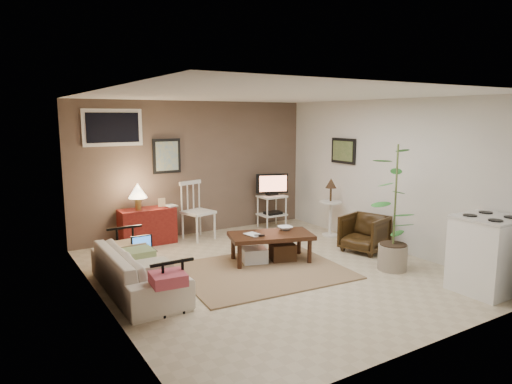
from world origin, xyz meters
TOP-DOWN VIEW (x-y plane):
  - floor at (0.00, 0.00)m, footprint 5.00×5.00m
  - art_back at (-0.55, 2.48)m, footprint 0.50×0.03m
  - art_right at (2.23, 1.05)m, footprint 0.03×0.60m
  - window at (-1.45, 2.48)m, footprint 0.96×0.03m
  - rug at (-0.12, 0.06)m, footprint 2.35×1.94m
  - coffee_table at (0.21, 0.35)m, footprint 1.33×0.95m
  - sofa at (-1.80, 0.26)m, footprint 0.54×1.84m
  - sofa_pillows at (-1.76, 0.05)m, footprint 0.35×1.75m
  - sofa_end_rails at (-1.69, 0.26)m, footprint 0.49×1.84m
  - laptop at (-1.62, 0.58)m, footprint 0.28×0.21m
  - red_console at (-1.03, 2.25)m, footprint 0.91×0.40m
  - spindle_chair at (-0.16, 2.10)m, footprint 0.56×0.56m
  - tv_stand at (1.43, 2.14)m, footprint 0.60×0.40m
  - side_table at (1.95, 1.05)m, footprint 0.39×0.39m
  - armchair at (1.79, 0.03)m, footprint 0.74×0.77m
  - potted_plant at (1.48, -0.83)m, footprint 0.45×0.45m
  - stove at (1.84, -1.98)m, footprint 0.73×0.68m
  - bowl at (0.53, 0.44)m, footprint 0.22×0.10m
  - book_table at (-0.14, 0.40)m, footprint 0.18×0.05m
  - book_console at (-0.69, 2.22)m, footprint 0.18×0.04m

SIDE VIEW (x-z plane):
  - floor at x=0.00m, z-range 0.00..0.00m
  - rug at x=-0.12m, z-range 0.00..0.02m
  - coffee_table at x=0.21m, z-range 0.03..0.48m
  - sofa_end_rails at x=-1.69m, z-range 0.00..0.62m
  - armchair at x=1.79m, z-range 0.00..0.64m
  - sofa at x=-1.80m, z-range 0.00..0.72m
  - red_console at x=-1.03m, z-range -0.16..0.89m
  - sofa_pillows at x=-1.76m, z-range 0.38..0.50m
  - laptop at x=-1.62m, z-range 0.37..0.56m
  - stove at x=1.84m, z-range 0.00..0.94m
  - spindle_chair at x=-0.16m, z-range -0.03..0.98m
  - bowl at x=0.53m, z-range 0.43..0.65m
  - book_table at x=-0.14m, z-range 0.43..0.67m
  - tv_stand at x=1.43m, z-range 0.03..1.08m
  - side_table at x=1.95m, z-range 0.13..1.17m
  - book_console at x=-0.69m, z-range 0.61..0.84m
  - potted_plant at x=1.48m, z-range 0.06..1.84m
  - art_back at x=-0.55m, z-range 1.15..1.75m
  - art_right at x=2.23m, z-range 1.29..1.75m
  - window at x=-1.45m, z-range 1.65..2.25m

